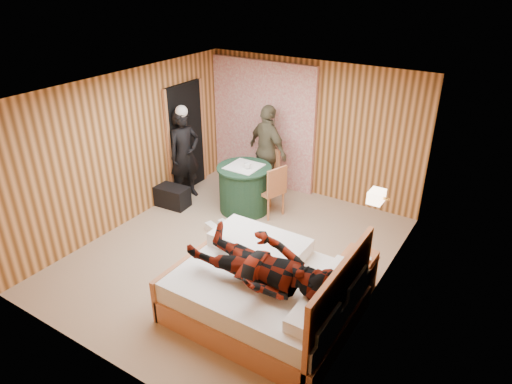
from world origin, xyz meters
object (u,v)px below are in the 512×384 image
Objects in this scene: wall_lamp at (377,196)px; round_table at (244,188)px; chair_far at (268,168)px; chair_near at (273,188)px; man_at_table at (268,151)px; man_on_bed at (260,256)px; bed at (268,292)px; duffel_bag at (171,196)px; nightstand at (356,274)px; woman_standing at (185,155)px.

round_table is (-2.56, 0.79, -0.88)m from wall_lamp.
chair_far is at bearing 87.32° from round_table.
man_at_table reaches higher than chair_near.
man_at_table is 0.97× the size of man_on_bed.
man_on_bed is at bearing 45.10° from chair_near.
bed is 2.29× the size of chair_near.
duffel_bag is 1.96m from man_at_table.
round_table is 0.91m from man_at_table.
chair_near is 0.95m from man_at_table.
wall_lamp is at bearing 84.83° from chair_near.
round_table is 0.54× the size of man_on_bed.
bed is at bearing -127.60° from nightstand.
woman_standing is at bearing -120.11° from chair_far.
man_at_table is at bearing 148.31° from wall_lamp.
bed is 3.25× the size of duffel_bag.
man_on_bed is (0.03, -0.23, 0.68)m from bed.
man_on_bed reaches higher than nightstand.
man_at_table is at bearing 142.51° from nightstand.
nightstand is at bearing 164.02° from man_at_table.
woman_standing is (0.00, 0.45, 0.65)m from duffel_bag.
chair_far is at bearing 42.43° from duffel_bag.
duffel_bag is at bearing -51.62° from chair_near.
round_table is 0.56× the size of woman_standing.
man_at_table reaches higher than duffel_bag.
nightstand is at bearing -84.97° from woman_standing.
round_table is 1.44× the size of duffel_bag.
bed is at bearing -31.65° from duffel_bag.
man_at_table is (-2.56, 1.58, -0.44)m from wall_lamp.
wall_lamp is 2.33m from chair_near.
chair_far is 0.83m from chair_near.
wall_lamp is 1.83m from bed.
nightstand is 0.88× the size of duffel_bag.
round_table is 1.02× the size of chair_far.
chair_far is 0.55× the size of woman_standing.
woman_standing is (-3.73, 1.00, 0.55)m from nightstand.
wall_lamp reaches higher than bed.
man_at_table reaches higher than bed.
chair_near is 0.53× the size of man_on_bed.
bed is 3.45m from man_at_table.
man_on_bed is (1.79, -2.35, 0.59)m from round_table.
round_table is at bearing 127.21° from man_on_bed.
chair_far is 0.54× the size of man_at_table.
bed is 1.24× the size of man_at_table.
chair_near is at bearing 157.11° from wall_lamp.
man_at_table is (-2.52, 1.93, 0.57)m from nightstand.
duffel_bag is (-3.77, 0.20, -1.11)m from wall_lamp.
wall_lamp is at bearing -6.18° from chair_far.
chair_far reaches higher than round_table.
wall_lamp is 0.15× the size of woman_standing.
chair_near reaches higher than nightstand.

